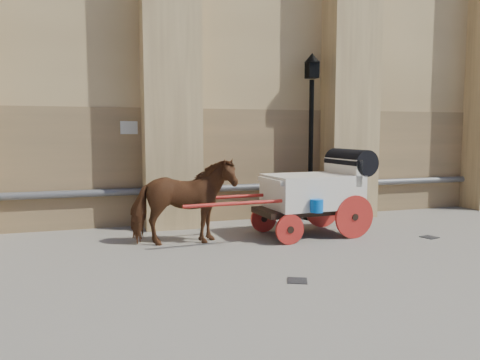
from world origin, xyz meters
name	(u,v)px	position (x,y,z in m)	size (l,w,h in m)	color
ground	(258,261)	(0.00, 0.00, 0.00)	(90.00, 90.00, 0.00)	slate
horse	(183,202)	(-1.09, 1.66, 0.92)	(0.99, 2.18, 1.84)	brown
carriage	(318,189)	(2.09, 1.71, 1.07)	(4.61, 1.71, 1.99)	black
street_lamp	(311,132)	(2.76, 3.46, 2.40)	(0.42, 0.42, 4.48)	black
drain_grate_near	(297,281)	(0.19, -1.32, 0.01)	(0.32, 0.32, 0.01)	black
drain_grate_far	(429,237)	(4.37, 0.61, 0.01)	(0.32, 0.32, 0.01)	black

